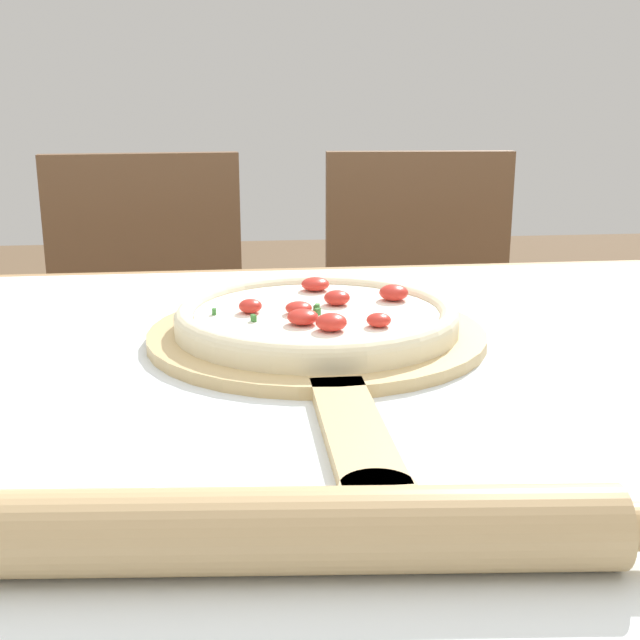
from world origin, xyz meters
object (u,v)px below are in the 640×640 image
(pizza, at_px, (317,317))
(rolling_pin, at_px, (298,530))
(chair_right, at_px, (422,341))
(pizza_peel, at_px, (319,341))
(chair_left, at_px, (151,350))

(pizza, xyz_separation_m, rolling_pin, (-0.06, -0.42, -0.00))
(pizza, bearing_deg, chair_right, 68.01)
(pizza_peel, distance_m, chair_right, 0.84)
(chair_left, xyz_separation_m, chair_right, (0.54, 0.00, 0.00))
(pizza, relative_size, chair_left, 0.33)
(pizza_peel, height_order, chair_left, chair_left)
(pizza_peel, distance_m, rolling_pin, 0.40)
(chair_right, bearing_deg, pizza, -108.94)
(rolling_pin, bearing_deg, chair_right, 73.01)
(pizza_peel, relative_size, chair_right, 0.63)
(pizza, distance_m, rolling_pin, 0.42)
(pizza_peel, bearing_deg, rolling_pin, -98.00)
(chair_left, bearing_deg, rolling_pin, -85.97)
(pizza_peel, bearing_deg, chair_right, 68.61)
(pizza_peel, relative_size, rolling_pin, 1.27)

